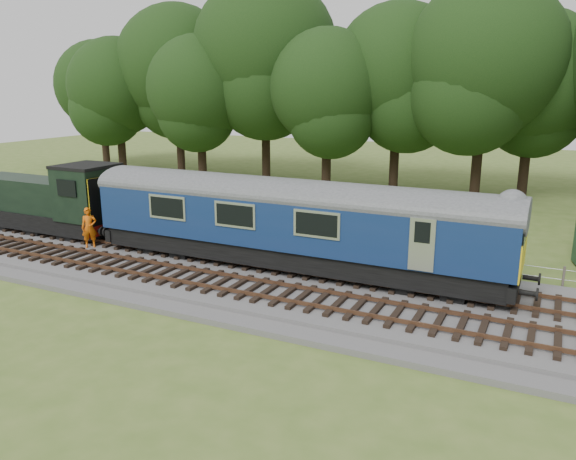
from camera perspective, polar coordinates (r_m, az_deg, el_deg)
The scene contains 9 objects.
ground at distance 23.49m, azimuth -4.73°, elevation -5.11°, with size 120.00×120.00×0.00m, color #4D6826.
ballast at distance 23.44m, azimuth -4.74°, elevation -4.70°, with size 70.00×7.00×0.35m, color #4C4C4F.
track_north at distance 24.51m, azimuth -3.09°, elevation -3.21°, with size 67.20×2.40×0.21m.
track_south at distance 22.08m, azimuth -6.88°, elevation -5.32°, with size 67.20×2.40×0.21m.
fence at distance 27.26m, azimuth 0.08°, elevation -2.27°, with size 64.00×0.12×1.00m, color #6B6054, non-canonical shape.
tree_line at distance 43.26m, azimuth 10.28°, elevation 3.77°, with size 70.00×8.00×18.00m, color black, non-canonical shape.
dmu_railcar at distance 23.23m, azimuth 0.22°, elevation 1.42°, with size 18.05×2.86×3.88m.
shunter_loco at distance 31.85m, azimuth -23.00°, elevation 2.67°, with size 8.91×2.60×3.38m.
worker at distance 28.25m, azimuth -19.54°, elevation 0.24°, with size 0.70×0.46×1.93m, color #E05E0B.
Camera 1 is at (11.40, -18.99, 7.84)m, focal length 35.00 mm.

